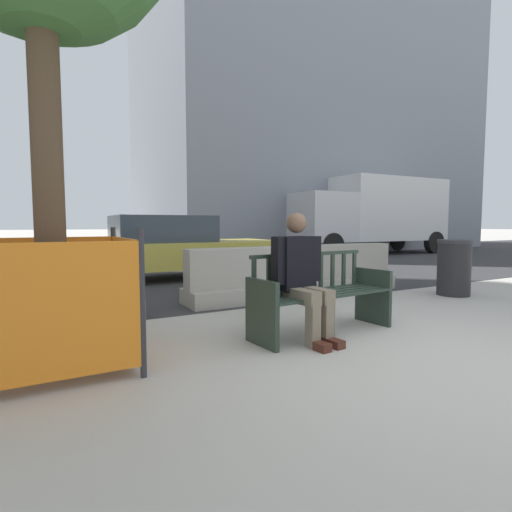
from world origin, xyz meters
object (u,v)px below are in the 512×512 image
Objects in this scene: jersey_barrier_left at (56,295)px; jersey_barrier_centre at (248,280)px; street_bench at (322,297)px; delivery_truck at (372,212)px; seated_person at (301,274)px; jersey_barrier_right at (341,272)px; trash_bin at (454,267)px; car_taxi_near at (169,248)px; construction_fence at (53,298)px.

jersey_barrier_centre is at bearing 0.70° from jersey_barrier_left.
street_bench reaches higher than jersey_barrier_centre.
delivery_truck is (9.28, 8.41, 1.29)m from street_bench.
seated_person is 0.65× the size of jersey_barrier_right.
delivery_truck reaches higher than jersey_barrier_centre.
seated_person reaches higher than jersey_barrier_centre.
trash_bin is (-5.84, -7.64, -1.22)m from delivery_truck.
seated_person is 5.24m from car_taxi_near.
trash_bin is (6.06, 0.52, -0.11)m from construction_fence.
seated_person reaches higher than street_bench.
jersey_barrier_right is (2.11, 2.09, -0.06)m from street_bench.
delivery_truck reaches higher than jersey_barrier_right.
street_bench is 0.85× the size of jersey_barrier_left.
jersey_barrier_centre is 0.99× the size of jersey_barrier_left.
construction_fence reaches higher than jersey_barrier_right.
jersey_barrier_centre and jersey_barrier_right have the same top height.
jersey_barrier_left is 0.30× the size of delivery_truck.
construction_fence reaches higher than jersey_barrier_centre.
jersey_barrier_left is at bearing -179.30° from jersey_barrier_centre.
seated_person is 1.07× the size of construction_fence.
street_bench is 12.59m from delivery_truck.
construction_fence is 14.46m from delivery_truck.
car_taxi_near is at bearing 126.24° from jersey_barrier_right.
delivery_truck is at bearing 41.40° from jersey_barrier_right.
jersey_barrier_right is at bearing -138.60° from delivery_truck.
trash_bin reaches higher than jersey_barrier_centre.
car_taxi_near reaches higher than jersey_barrier_centre.
jersey_barrier_right is at bearing 1.67° from jersey_barrier_left.
seated_person is 1.40× the size of trash_bin.
jersey_barrier_left is 2.16× the size of trash_bin.
seated_person is (-0.34, -0.09, 0.29)m from street_bench.
seated_person reaches higher than trash_bin.
construction_fence is 5.49m from car_taxi_near.
jersey_barrier_centre is 0.29× the size of delivery_truck.
jersey_barrier_centre is at bearing -144.86° from delivery_truck.
seated_person is at bearing -92.35° from car_taxi_near.
construction_fence is at bearing -175.13° from trash_bin.
jersey_barrier_centre is 2.14× the size of trash_bin.
car_taxi_near is 5.65m from trash_bin.
trash_bin is at bearing -11.24° from jersey_barrier_left.
street_bench is 1.31× the size of seated_person.
street_bench is 5.16m from car_taxi_near.
jersey_barrier_left is 4.00m from car_taxi_near.
trash_bin is at bearing -44.81° from jersey_barrier_right.
jersey_barrier_left is (-2.52, 1.96, -0.06)m from street_bench.
jersey_barrier_left is 6.08m from trash_bin.
seated_person is 12.87m from delivery_truck.
jersey_barrier_left is 1.72m from construction_fence.
jersey_barrier_left is at bearing 142.13° from street_bench.
jersey_barrier_right is at bearing 41.60° from seated_person.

